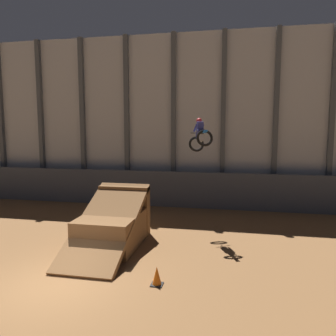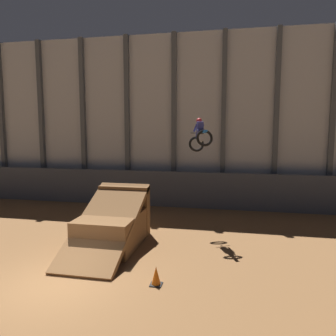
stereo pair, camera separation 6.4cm
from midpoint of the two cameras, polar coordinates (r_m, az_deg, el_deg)
ground_plane at (r=11.06m, az=-19.18°, el=-18.71°), size 60.00×60.00×0.00m
arena_back_wall at (r=21.01m, az=-2.91°, el=8.37°), size 32.00×0.40×10.48m
lower_barrier at (r=20.08m, az=-3.78°, el=-3.53°), size 31.36×0.20×2.14m
dirt_ramp at (r=13.77m, az=-9.24°, el=-9.69°), size 2.24×4.83×2.35m
rider_bike_solo at (r=14.81m, az=5.73°, el=5.55°), size 1.28×1.79×1.60m
traffic_cone_near_ramp at (r=10.41m, az=-1.91°, el=-18.29°), size 0.36×0.36×0.58m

